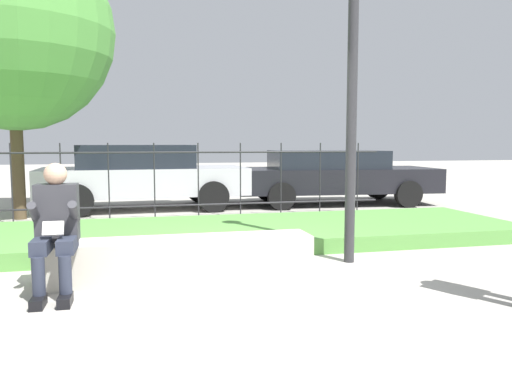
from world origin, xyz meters
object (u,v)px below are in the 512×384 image
at_px(car_parked_center, 142,175).
at_px(tree_behind_fence, 12,30).
at_px(car_parked_right, 332,175).
at_px(street_lamp, 353,55).
at_px(person_seated_reader, 56,224).
at_px(stone_bench, 180,261).

xyz_separation_m(car_parked_center, tree_behind_fence, (-2.24, -0.92, 2.69)).
bearing_deg(car_parked_right, street_lamp, -105.34).
bearing_deg(car_parked_right, car_parked_center, -176.43).
bearing_deg(street_lamp, car_parked_center, 113.22).
distance_m(person_seated_reader, car_parked_center, 6.07).
height_order(car_parked_right, tree_behind_fence, tree_behind_fence).
height_order(stone_bench, tree_behind_fence, tree_behind_fence).
bearing_deg(tree_behind_fence, person_seated_reader, -74.58).
relative_size(stone_bench, street_lamp, 0.71).
distance_m(stone_bench, street_lamp, 3.02).
relative_size(car_parked_center, tree_behind_fence, 0.83).
xyz_separation_m(car_parked_right, street_lamp, (-1.95, -5.38, 1.74)).
relative_size(person_seated_reader, car_parked_center, 0.28).
distance_m(car_parked_center, tree_behind_fence, 3.62).
distance_m(person_seated_reader, tree_behind_fence, 5.96).
relative_size(car_parked_right, car_parked_center, 1.09).
xyz_separation_m(stone_bench, tree_behind_fence, (-2.56, 4.81, 3.24)).
distance_m(car_parked_right, car_parked_center, 4.29).
bearing_deg(stone_bench, car_parked_right, 54.90).
xyz_separation_m(person_seated_reader, car_parked_right, (5.13, 5.93, 0.01)).
xyz_separation_m(car_parked_right, tree_behind_fence, (-6.53, -0.84, 2.76)).
relative_size(car_parked_center, street_lamp, 1.10).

